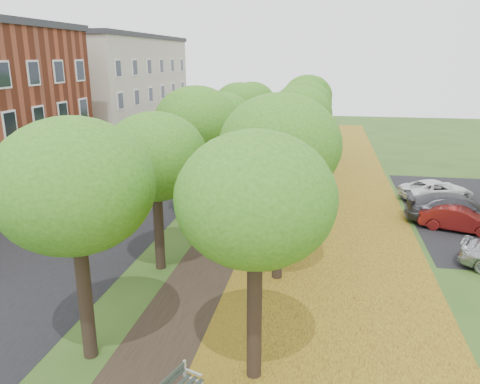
% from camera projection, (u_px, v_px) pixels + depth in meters
% --- Properties ---
extents(ground, '(120.00, 120.00, 0.00)m').
position_uv_depth(ground, '(163.00, 364.00, 13.24)').
color(ground, '#2D4C19').
rests_on(ground, ground).
extents(street_asphalt, '(8.00, 70.00, 0.01)m').
position_uv_depth(street_asphalt, '(128.00, 198.00, 28.71)').
color(street_asphalt, black).
rests_on(street_asphalt, ground).
extents(footpath, '(3.20, 70.00, 0.01)m').
position_uv_depth(footpath, '(249.00, 205.00, 27.41)').
color(footpath, black).
rests_on(footpath, ground).
extents(leaf_verge, '(7.50, 70.00, 0.01)m').
position_uv_depth(leaf_verge, '(335.00, 210.00, 26.55)').
color(leaf_verge, '#A2901E').
rests_on(leaf_verge, ground).
extents(tree_row_west, '(4.16, 34.16, 6.61)m').
position_uv_depth(tree_row_west, '(211.00, 122.00, 26.45)').
color(tree_row_west, black).
rests_on(tree_row_west, ground).
extents(tree_row_east, '(4.16, 34.16, 6.61)m').
position_uv_depth(tree_row_east, '(296.00, 124.00, 25.63)').
color(tree_row_east, black).
rests_on(tree_row_east, ground).
extents(building_cream, '(10.30, 20.30, 10.40)m').
position_uv_depth(building_cream, '(108.00, 90.00, 45.90)').
color(building_cream, beige).
rests_on(building_cream, ground).
extents(car_red, '(3.95, 2.37, 1.23)m').
position_uv_depth(car_red, '(459.00, 219.00, 23.25)').
color(car_red, maroon).
rests_on(car_red, ground).
extents(car_grey, '(5.22, 2.23, 1.50)m').
position_uv_depth(car_grey, '(457.00, 209.00, 24.28)').
color(car_grey, '#303035').
rests_on(car_grey, ground).
extents(car_white, '(4.84, 3.58, 1.22)m').
position_uv_depth(car_white, '(436.00, 190.00, 28.25)').
color(car_white, white).
rests_on(car_white, ground).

